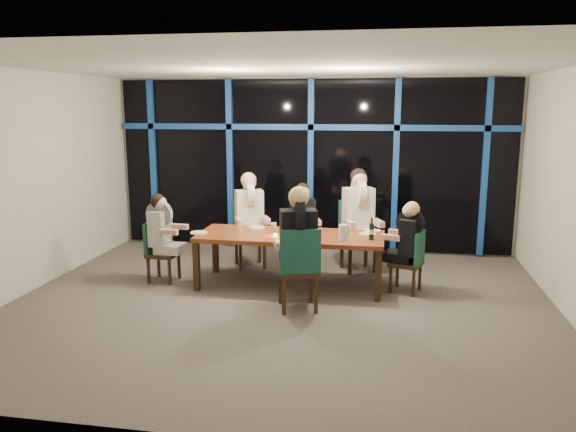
{
  "coord_description": "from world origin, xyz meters",
  "views": [
    {
      "loc": [
        1.29,
        -6.76,
        2.53
      ],
      "look_at": [
        0.0,
        0.6,
        1.05
      ],
      "focal_mm": 35.0,
      "sensor_mm": 36.0,
      "label": 1
    }
  ],
  "objects": [
    {
      "name": "room",
      "position": [
        0.0,
        0.0,
        2.02
      ],
      "size": [
        7.04,
        7.0,
        3.02
      ],
      "color": "#5E5753",
      "rests_on": "ground"
    },
    {
      "name": "window_wall",
      "position": [
        0.01,
        2.93,
        1.55
      ],
      "size": [
        6.86,
        0.43,
        2.94
      ],
      "color": "black",
      "rests_on": "ground"
    },
    {
      "name": "dining_table",
      "position": [
        0.0,
        0.8,
        0.68
      ],
      "size": [
        2.6,
        1.0,
        0.75
      ],
      "color": "brown",
      "rests_on": "ground"
    },
    {
      "name": "chair_far_left",
      "position": [
        -0.83,
        1.71,
        0.57
      ],
      "size": [
        0.63,
        0.63,
        1.02
      ],
      "rotation": [
        0.0,
        0.0,
        0.43
      ],
      "color": "#311E10",
      "rests_on": "ground"
    },
    {
      "name": "chair_far_mid",
      "position": [
        0.02,
        1.74,
        0.51
      ],
      "size": [
        0.54,
        0.54,
        0.92
      ],
      "rotation": [
        0.0,
        0.0,
        0.32
      ],
      "color": "#311E10",
      "rests_on": "ground"
    },
    {
      "name": "chair_far_right",
      "position": [
        0.87,
        1.79,
        0.6
      ],
      "size": [
        0.66,
        0.66,
        1.08
      ],
      "rotation": [
        0.0,
        0.0,
        0.39
      ],
      "color": "#311E10",
      "rests_on": "ground"
    },
    {
      "name": "chair_end_left",
      "position": [
        -1.93,
        0.69,
        0.49
      ],
      "size": [
        0.43,
        0.43,
        0.88
      ],
      "rotation": [
        0.0,
        0.0,
        1.51
      ],
      "color": "#311E10",
      "rests_on": "ground"
    },
    {
      "name": "chair_end_right",
      "position": [
        1.68,
        0.78,
        0.48
      ],
      "size": [
        0.5,
        0.5,
        0.86
      ],
      "rotation": [
        0.0,
        0.0,
        4.4
      ],
      "color": "#311E10",
      "rests_on": "ground"
    },
    {
      "name": "chair_near_mid",
      "position": [
        0.27,
        -0.18,
        0.6
      ],
      "size": [
        0.62,
        0.62,
        1.07
      ],
      "rotation": [
        0.0,
        0.0,
        3.44
      ],
      "color": "#311E10",
      "rests_on": "ground"
    },
    {
      "name": "diner_far_left",
      "position": [
        -0.79,
        1.63,
        0.98
      ],
      "size": [
        0.65,
        0.7,
        1.0
      ],
      "rotation": [
        0.0,
        0.0,
        0.43
      ],
      "color": "silver",
      "rests_on": "ground"
    },
    {
      "name": "diner_far_mid",
      "position": [
        0.05,
        1.66,
        0.88
      ],
      "size": [
        0.55,
        0.63,
        0.9
      ],
      "rotation": [
        0.0,
        0.0,
        0.32
      ],
      "color": "black",
      "rests_on": "ground"
    },
    {
      "name": "diner_far_right",
      "position": [
        0.91,
        1.71,
        1.03
      ],
      "size": [
        0.67,
        0.74,
        1.05
      ],
      "rotation": [
        0.0,
        0.0,
        0.39
      ],
      "color": "silver",
      "rests_on": "ground"
    },
    {
      "name": "diner_end_left",
      "position": [
        -1.86,
        0.68,
        0.84
      ],
      "size": [
        0.56,
        0.45,
        0.86
      ],
      "rotation": [
        0.0,
        0.0,
        1.51
      ],
      "color": "black",
      "rests_on": "ground"
    },
    {
      "name": "diner_end_right",
      "position": [
        1.61,
        0.81,
        0.83
      ],
      "size": [
        0.59,
        0.51,
        0.84
      ],
      "rotation": [
        0.0,
        0.0,
        4.4
      ],
      "color": "black",
      "rests_on": "ground"
    },
    {
      "name": "diner_near_mid",
      "position": [
        0.25,
        -0.1,
        1.02
      ],
      "size": [
        0.63,
        0.73,
        1.04
      ],
      "rotation": [
        0.0,
        0.0,
        3.44
      ],
      "color": "black",
      "rests_on": "ground"
    },
    {
      "name": "plate_far_left",
      "position": [
        -0.56,
        1.12,
        0.76
      ],
      "size": [
        0.24,
        0.24,
        0.01
      ],
      "primitive_type": "cylinder",
      "color": "white",
      "rests_on": "dining_table"
    },
    {
      "name": "plate_far_mid",
      "position": [
        0.23,
        1.13,
        0.76
      ],
      "size": [
        0.24,
        0.24,
        0.01
      ],
      "primitive_type": "cylinder",
      "color": "white",
      "rests_on": "dining_table"
    },
    {
      "name": "plate_far_right",
      "position": [
        1.12,
        1.19,
        0.76
      ],
      "size": [
        0.24,
        0.24,
        0.01
      ],
      "primitive_type": "cylinder",
      "color": "white",
      "rests_on": "dining_table"
    },
    {
      "name": "plate_end_left",
      "position": [
        -1.28,
        0.65,
        0.76
      ],
      "size": [
        0.24,
        0.24,
        0.01
      ],
      "primitive_type": "cylinder",
      "color": "white",
      "rests_on": "dining_table"
    },
    {
      "name": "plate_end_right",
      "position": [
        1.07,
        0.98,
        0.76
      ],
      "size": [
        0.24,
        0.24,
        0.01
      ],
      "primitive_type": "cylinder",
      "color": "white",
      "rests_on": "dining_table"
    },
    {
      "name": "plate_near_mid",
      "position": [
        0.08,
        0.44,
        0.76
      ],
      "size": [
        0.24,
        0.24,
        0.01
      ],
      "primitive_type": "cylinder",
      "color": "white",
      "rests_on": "dining_table"
    },
    {
      "name": "wine_bottle",
      "position": [
        1.13,
        0.66,
        0.87
      ],
      "size": [
        0.07,
        0.07,
        0.31
      ],
      "rotation": [
        0.0,
        0.0,
        -0.39
      ],
      "color": "black",
      "rests_on": "dining_table"
    },
    {
      "name": "water_pitcher",
      "position": [
        0.75,
        0.56,
        0.86
      ],
      "size": [
        0.13,
        0.12,
        0.22
      ],
      "rotation": [
        0.0,
        0.0,
        -0.15
      ],
      "color": "white",
      "rests_on": "dining_table"
    },
    {
      "name": "tea_light",
      "position": [
        -0.19,
        0.67,
        0.77
      ],
      "size": [
        0.05,
        0.05,
        0.03
      ],
      "primitive_type": "cylinder",
      "color": "#FF9B4C",
      "rests_on": "dining_table"
    },
    {
      "name": "wine_glass_a",
      "position": [
        -0.2,
        0.61,
        0.89
      ],
      "size": [
        0.08,
        0.08,
        0.2
      ],
      "color": "white",
      "rests_on": "dining_table"
    },
    {
      "name": "wine_glass_b",
      "position": [
        0.01,
        0.9,
        0.87
      ],
      "size": [
        0.06,
        0.06,
        0.16
      ],
      "color": "silver",
      "rests_on": "dining_table"
    },
    {
      "name": "wine_glass_c",
      "position": [
        0.36,
        0.68,
        0.88
      ],
      "size": [
        0.07,
        0.07,
        0.18
      ],
      "color": "silver",
      "rests_on": "dining_table"
    },
    {
      "name": "wine_glass_d",
      "position": [
        -0.74,
        0.89,
        0.86
      ],
      "size": [
        0.06,
        0.06,
        0.16
      ],
      "color": "silver",
      "rests_on": "dining_table"
    },
    {
      "name": "wine_glass_e",
      "position": [
        0.85,
        0.87,
        0.89
      ],
      "size": [
        0.07,
        0.07,
        0.19
      ],
      "color": "silver",
      "rests_on": "dining_table"
    }
  ]
}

